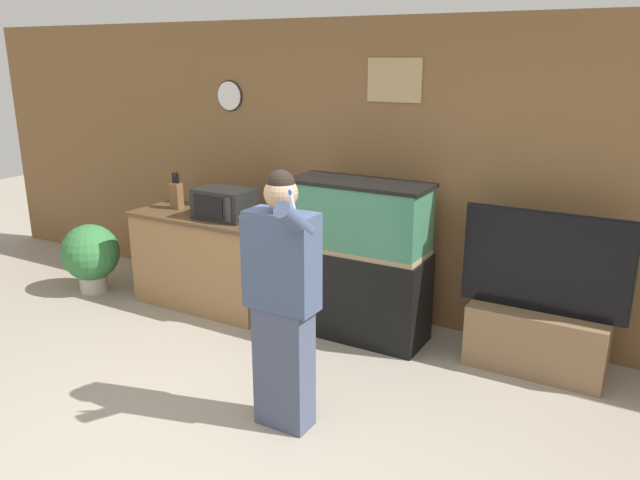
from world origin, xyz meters
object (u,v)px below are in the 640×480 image
Objects in this scene: counter_island at (207,260)px; aquarium_on_stand at (359,260)px; knife_block at (176,195)px; microwave at (224,204)px; person_standing at (281,299)px; tv_on_stand at (538,325)px; potted_plant at (91,254)px.

counter_island is 1.55m from aquarium_on_stand.
aquarium_on_stand is (1.91, 0.06, -0.36)m from knife_block.
knife_block is at bearing 173.53° from microwave.
microwave is 0.38× the size of aquarium_on_stand.
aquarium_on_stand is at bearing 3.73° from counter_island.
knife_block is 2.51m from person_standing.
tv_on_stand is at bearing 2.91° from knife_block.
microwave is at bearing -174.23° from aquarium_on_stand.
knife_block is at bearing 23.19° from potted_plant.
aquarium_on_stand is at bearing 1.75° from knife_block.
tv_on_stand is 2.05m from person_standing.
potted_plant is (-1.22, -0.32, -0.06)m from counter_island.
counter_island is 2.98m from tv_on_stand.
microwave is (0.25, -0.03, 0.58)m from counter_island.
person_standing reaches higher than aquarium_on_stand.
potted_plant is (-4.19, -0.53, 0.02)m from tv_on_stand.
knife_block is 0.26× the size of aquarium_on_stand.
tv_on_stand is at bearing 4.07° from counter_island.
counter_island is 0.63m from microwave.
tv_on_stand is at bearing 7.26° from potted_plant.
aquarium_on_stand is (1.53, 0.10, 0.22)m from counter_island.
knife_block reaches higher than microwave.
potted_plant is (-2.76, -0.42, -0.28)m from aquarium_on_stand.
person_standing is 3.15m from potted_plant.
tv_on_stand is 0.74× the size of person_standing.
potted_plant is at bearing -171.28° from aquarium_on_stand.
microwave is 2.80m from tv_on_stand.
counter_island is at bearing 142.15° from person_standing.
tv_on_stand is at bearing 5.06° from microwave.
counter_island is at bearing -175.93° from tv_on_stand.
aquarium_on_stand reaches higher than microwave.
person_standing is (-1.25, -1.55, 0.50)m from tv_on_stand.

